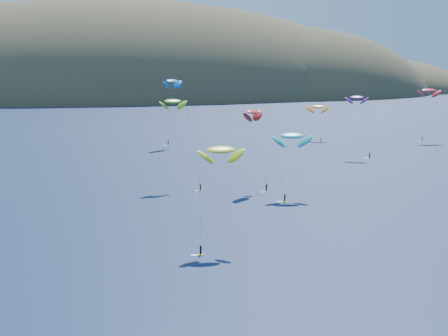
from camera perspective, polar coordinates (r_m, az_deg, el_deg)
The scene contains 9 objects.
island at distance 629.60m, azimuth -7.75°, elevation 5.63°, with size 730.00×300.00×210.00m.
kitesurfer_2 at distance 116.33m, azimuth -0.29°, elevation 1.67°, with size 10.52×9.40×20.15m.
kitesurfer_3 at distance 173.55m, azimuth -4.69°, elevation 6.09°, with size 9.92×14.68×25.26m.
kitesurfer_4 at distance 256.10m, azimuth -4.76°, elevation 7.93°, with size 10.87×10.34×28.86m.
kitesurfer_5 at distance 159.26m, azimuth 6.23°, elevation 2.96°, with size 10.54×10.89×18.14m.
kitesurfer_6 at distance 229.70m, azimuth 12.04°, elevation 6.32°, with size 8.47×11.21×23.31m.
kitesurfer_8 at distance 282.53m, azimuth 18.23°, elevation 6.76°, with size 10.44×5.94×24.36m.
kitesurfer_9 at distance 168.26m, azimuth 2.64°, elevation 5.16°, with size 8.90×12.14×23.09m.
kitesurfer_11 at distance 275.73m, azimuth 8.55°, elevation 5.57°, with size 10.41×13.35×16.99m.
Camera 1 is at (-35.26, -61.18, 34.25)m, focal length 50.00 mm.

